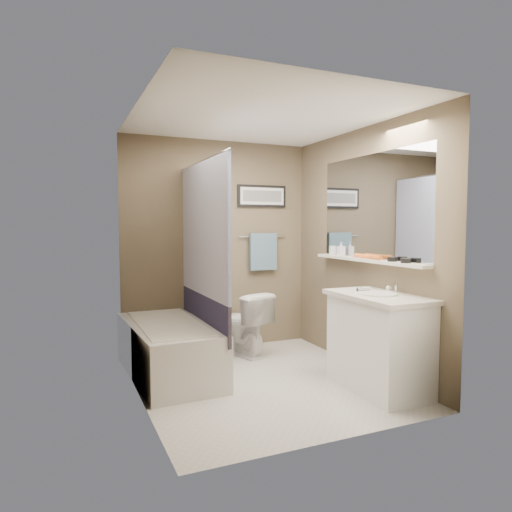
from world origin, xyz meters
name	(u,v)px	position (x,y,z in m)	size (l,w,h in m)	color
ground	(263,381)	(0.00, 0.00, 0.00)	(2.50, 2.50, 0.00)	beige
ceiling	(263,119)	(0.00, 0.00, 2.38)	(2.20, 2.50, 0.04)	white
wall_back	(218,246)	(0.00, 1.23, 1.20)	(2.20, 0.04, 2.40)	brown
wall_front	(340,262)	(0.00, -1.23, 1.20)	(2.20, 0.04, 2.40)	brown
wall_left	(141,255)	(-1.08, 0.00, 1.20)	(0.04, 2.50, 2.40)	brown
wall_right	(361,249)	(1.08, 0.00, 1.20)	(0.04, 2.50, 2.40)	brown
tile_surround	(131,273)	(-1.09, 0.50, 1.00)	(0.02, 1.55, 2.00)	tan
curtain_rod	(203,161)	(-0.40, 0.50, 2.05)	(0.02, 0.02, 1.55)	silver
curtain_upper	(204,229)	(-0.40, 0.50, 1.40)	(0.03, 1.45, 1.28)	white
curtain_lower	(204,313)	(-0.40, 0.50, 0.58)	(0.03, 1.45, 0.36)	#282546
mirror	(372,206)	(1.09, -0.15, 1.62)	(0.02, 1.60, 1.00)	silver
shelf	(367,260)	(1.04, -0.15, 1.10)	(0.12, 1.60, 0.03)	silver
towel_bar	(262,237)	(0.55, 1.22, 1.30)	(0.02, 0.02, 0.60)	silver
towel	(263,252)	(0.55, 1.20, 1.12)	(0.34, 0.05, 0.44)	#7EA5B7
art_frame	(262,196)	(0.55, 1.23, 1.78)	(0.62, 0.03, 0.26)	black
art_mat	(262,196)	(0.55, 1.22, 1.78)	(0.56, 0.00, 0.20)	white
art_image	(262,196)	(0.55, 1.22, 1.78)	(0.50, 0.00, 0.13)	#595959
door	(406,288)	(0.55, -1.24, 1.00)	(0.80, 0.02, 2.00)	silver
door_handle	(363,289)	(0.22, -1.19, 1.00)	(0.02, 0.02, 0.10)	silver
bathtub	(169,349)	(-0.75, 0.53, 0.25)	(0.70, 1.50, 0.50)	silver
tub_rim	(168,324)	(-0.75, 0.53, 0.50)	(0.56, 1.36, 0.02)	silver
toilet	(242,323)	(0.16, 0.90, 0.35)	(0.39, 0.69, 0.70)	white
vanity	(379,344)	(0.85, -0.58, 0.40)	(0.50, 0.90, 0.80)	white
countertop	(379,297)	(0.84, -0.58, 0.82)	(0.54, 0.96, 0.04)	beige
sink_basin	(378,294)	(0.83, -0.58, 0.85)	(0.34, 0.34, 0.01)	white
faucet_spout	(396,287)	(1.03, -0.58, 0.89)	(0.02, 0.02, 0.10)	silver
faucet_knob	(389,288)	(1.03, -0.48, 0.87)	(0.05, 0.05, 0.05)	white
candle_bowl_near	(406,261)	(1.04, -0.69, 1.14)	(0.09, 0.09, 0.04)	black
candle_bowl_far	(392,259)	(1.04, -0.52, 1.14)	(0.09, 0.09, 0.04)	black
hair_brush_front	(374,257)	(1.04, -0.27, 1.14)	(0.04, 0.04, 0.22)	#C1571B
hair_brush_back	(363,256)	(1.04, -0.09, 1.14)	(0.04, 0.04, 0.22)	orange
pink_comb	(357,257)	(1.04, 0.00, 1.12)	(0.03, 0.16, 0.01)	pink
glass_jar	(333,250)	(1.04, 0.44, 1.17)	(0.08, 0.08, 0.10)	silver
soap_bottle	(341,249)	(1.04, 0.28, 1.19)	(0.07, 0.07, 0.14)	#999999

